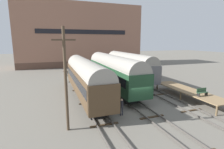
% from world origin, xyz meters
% --- Properties ---
extents(ground_plane, '(200.00, 200.00, 0.00)m').
position_xyz_m(ground_plane, '(0.00, 0.00, 0.00)').
color(ground_plane, '#6B665B').
extents(track_left, '(2.60, 60.00, 0.26)m').
position_xyz_m(track_left, '(-4.87, 0.00, 0.14)').
color(track_left, '#4C4742').
rests_on(track_left, ground).
extents(track_middle, '(2.60, 60.00, 0.26)m').
position_xyz_m(track_middle, '(0.00, 0.00, 0.14)').
color(track_middle, '#4C4742').
rests_on(track_middle, ground).
extents(track_right, '(2.60, 60.00, 0.26)m').
position_xyz_m(track_right, '(4.87, 0.00, 0.14)').
color(track_right, '#4C4742').
rests_on(track_right, ground).
extents(train_car_green, '(3.08, 17.68, 5.28)m').
position_xyz_m(train_car_green, '(0.00, 8.04, 2.99)').
color(train_car_green, black).
rests_on(train_car_green, ground).
extents(train_car_brown, '(2.89, 16.41, 5.11)m').
position_xyz_m(train_car_brown, '(-4.87, 4.97, 2.92)').
color(train_car_brown, black).
rests_on(train_car_brown, ground).
extents(train_car_grey, '(3.08, 16.43, 5.20)m').
position_xyz_m(train_car_grey, '(4.87, 12.84, 2.94)').
color(train_car_grey, black).
rests_on(train_car_grey, ground).
extents(station_platform, '(2.76, 10.65, 1.13)m').
position_xyz_m(station_platform, '(7.57, 0.36, 1.03)').
color(station_platform, '#8C704C').
rests_on(station_platform, ground).
extents(bench, '(1.40, 0.40, 0.91)m').
position_xyz_m(bench, '(7.28, -1.98, 1.61)').
color(bench, '#2D4C33').
rests_on(bench, station_platform).
extents(person_worker, '(0.32, 0.32, 1.75)m').
position_xyz_m(person_worker, '(-2.62, -1.57, 1.06)').
color(person_worker, '#282833').
rests_on(person_worker, ground).
extents(utility_pole, '(1.80, 0.24, 8.49)m').
position_xyz_m(utility_pole, '(-7.99, -2.73, 4.41)').
color(utility_pole, '#473828').
rests_on(utility_pole, ground).
extents(warehouse_building, '(35.79, 10.49, 18.00)m').
position_xyz_m(warehouse_building, '(0.29, 38.03, 9.00)').
color(warehouse_building, brown).
rests_on(warehouse_building, ground).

